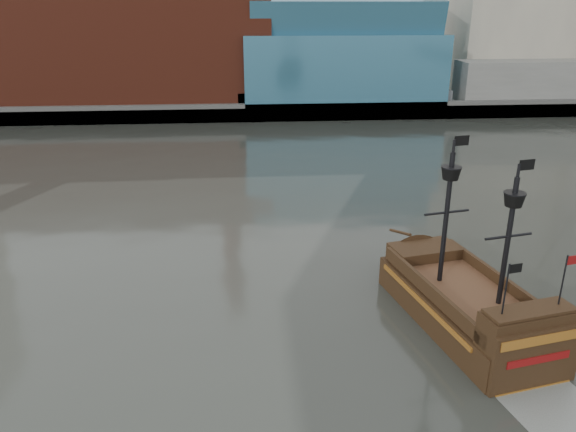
{
  "coord_description": "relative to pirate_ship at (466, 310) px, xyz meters",
  "views": [
    {
      "loc": [
        -5.42,
        -19.44,
        16.43
      ],
      "look_at": [
        -2.78,
        12.95,
        4.0
      ],
      "focal_mm": 35.0,
      "sensor_mm": 36.0,
      "label": 1
    }
  ],
  "objects": [
    {
      "name": "ground",
      "position": [
        -6.25,
        -6.0,
        -0.99
      ],
      "size": [
        400.0,
        400.0,
        0.0
      ],
      "primitive_type": "plane",
      "color": "#252722",
      "rests_on": "ground"
    },
    {
      "name": "promenade_far",
      "position": [
        -6.25,
        86.0,
        0.01
      ],
      "size": [
        220.0,
        60.0,
        2.0
      ],
      "primitive_type": "cube",
      "color": "slate",
      "rests_on": "ground"
    },
    {
      "name": "seawall",
      "position": [
        -6.25,
        56.5,
        0.31
      ],
      "size": [
        220.0,
        1.0,
        2.6
      ],
      "primitive_type": "cube",
      "color": "#4C4C49",
      "rests_on": "ground"
    },
    {
      "name": "pirate_ship",
      "position": [
        0.0,
        0.0,
        0.0
      ],
      "size": [
        7.15,
        15.1,
        10.88
      ],
      "rotation": [
        0.0,
        0.0,
        0.2
      ],
      "color": "black",
      "rests_on": "ground"
    }
  ]
}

